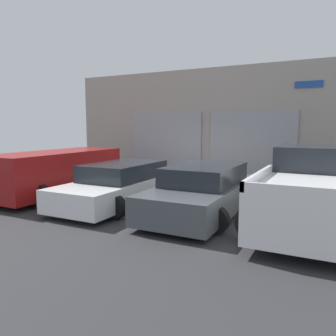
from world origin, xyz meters
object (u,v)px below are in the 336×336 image
object	(u,v)px
pickup_truck	(312,189)
sedan_side	(57,172)
van_right	(204,191)
sedan_white	(122,184)

from	to	relation	value
pickup_truck	sedan_side	world-z (taller)	pickup_truck
sedan_side	van_right	xyz separation A→B (m)	(5.21, 0.02, -0.21)
sedan_white	sedan_side	xyz separation A→B (m)	(-2.61, -0.03, 0.23)
sedan_side	van_right	bearing A→B (deg)	0.25
pickup_truck	sedan_side	bearing A→B (deg)	-178.08
pickup_truck	van_right	world-z (taller)	pickup_truck
pickup_truck	sedan_white	size ratio (longest dim) A/B	1.08
sedan_white	sedan_side	world-z (taller)	sedan_side
sedan_white	van_right	distance (m)	2.61
sedan_side	van_right	size ratio (longest dim) A/B	1.02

